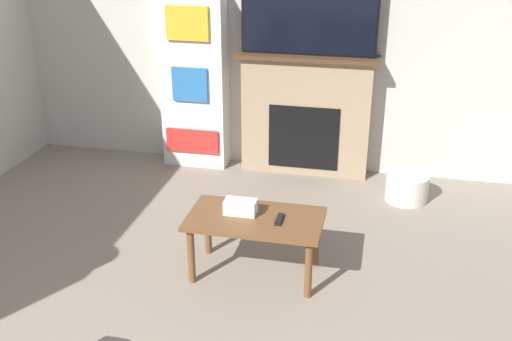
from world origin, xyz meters
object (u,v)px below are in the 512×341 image
object	(u,v)px
storage_basket	(407,187)
fireplace	(306,115)
coffee_table	(255,226)
tv	(309,17)
bookshelf	(194,81)

from	to	relation	value
storage_basket	fireplace	bearing A→B (deg)	155.84
coffee_table	tv	bearing A→B (deg)	87.64
tv	storage_basket	bearing A→B (deg)	-23.18
tv	storage_basket	xyz separation A→B (m)	(0.98, -0.42, -1.37)
tv	bookshelf	bearing A→B (deg)	-179.85
fireplace	storage_basket	xyz separation A→B (m)	(0.98, -0.44, -0.46)
coffee_table	bookshelf	world-z (taller)	bookshelf
coffee_table	bookshelf	xyz separation A→B (m)	(-1.01, 1.84, 0.47)
tv	coffee_table	world-z (taller)	tv
fireplace	storage_basket	world-z (taller)	fireplace
fireplace	coffee_table	world-z (taller)	fireplace
tv	bookshelf	xyz separation A→B (m)	(-1.09, -0.00, -0.64)
fireplace	coffee_table	bearing A→B (deg)	-92.33
bookshelf	coffee_table	bearing A→B (deg)	-61.27
tv	coffee_table	bearing A→B (deg)	-92.36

